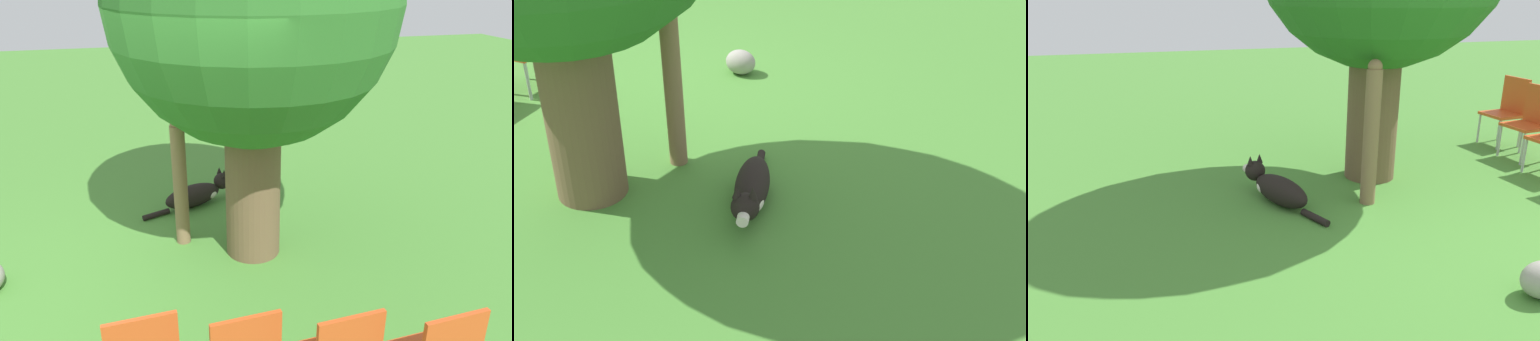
# 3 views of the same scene
# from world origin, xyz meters

# --- Properties ---
(ground_plane) EXTENTS (30.00, 30.00, 0.00)m
(ground_plane) POSITION_xyz_m (0.00, 0.00, 0.00)
(ground_plane) COLOR #478433
(oak_tree) EXTENTS (2.60, 2.60, 3.81)m
(oak_tree) POSITION_xyz_m (-0.37, 1.33, 2.47)
(oak_tree) COLOR brown
(oak_tree) RESTS_ON ground_plane
(dog) EXTENTS (0.59, 1.21, 0.40)m
(dog) POSITION_xyz_m (-1.59, 0.91, 0.15)
(dog) COLOR black
(dog) RESTS_ON ground_plane
(fence_post) EXTENTS (0.15, 0.15, 1.42)m
(fence_post) POSITION_xyz_m (-0.72, 0.63, 0.72)
(fence_post) COLOR #846647
(fence_post) RESTS_ON ground_plane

